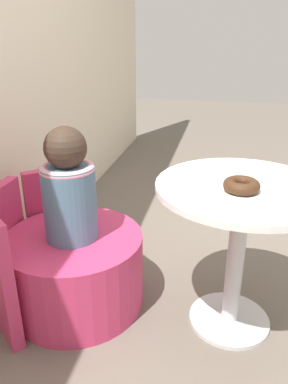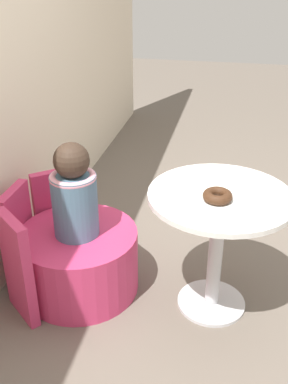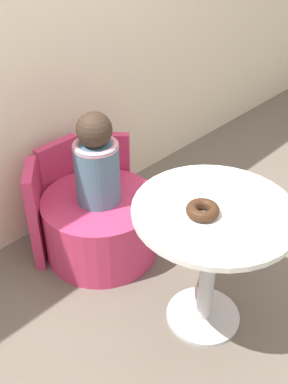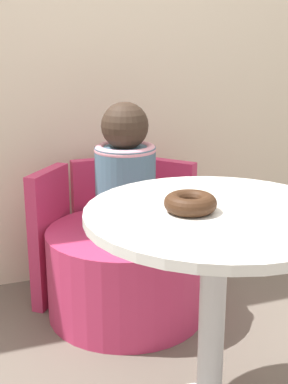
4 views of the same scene
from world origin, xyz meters
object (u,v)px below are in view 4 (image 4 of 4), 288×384
object	(u,v)px
round_table	(214,267)
donut	(190,203)
child_figure	(125,173)
tub_chair	(126,272)

from	to	relation	value
round_table	donut	size ratio (longest dim) A/B	5.05
round_table	child_figure	bearing A→B (deg)	90.70
tub_chair	donut	world-z (taller)	donut
child_figure	donut	world-z (taller)	child_figure
tub_chair	child_figure	size ratio (longest dim) A/B	1.26
donut	child_figure	bearing A→B (deg)	85.25
tub_chair	donut	distance (m)	0.85
tub_chair	round_table	bearing A→B (deg)	-89.30
round_table	tub_chair	bearing A→B (deg)	90.70
child_figure	donut	xyz separation A→B (m)	(-0.06, -0.69, 0.09)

